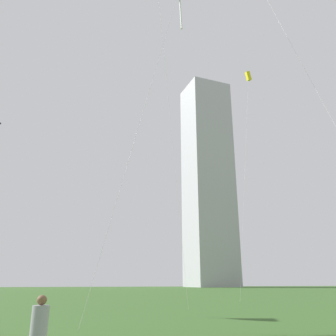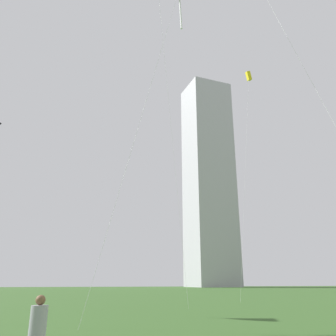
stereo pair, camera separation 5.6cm
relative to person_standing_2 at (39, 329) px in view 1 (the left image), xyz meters
name	(u,v)px [view 1 (the left image)]	position (x,y,z in m)	size (l,w,h in m)	color
person_standing_2	(39,329)	(0.00, 0.00, 0.00)	(0.39, 0.39, 1.75)	gray
kite_flying_4	(248,77)	(22.00, 29.48, 28.61)	(5.24, 3.44, 30.53)	silver
distant_highrise_0	(208,179)	(50.04, 121.66, 41.79)	(17.35, 15.72, 85.61)	#A8A8AD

